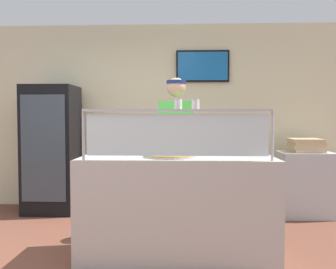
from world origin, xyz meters
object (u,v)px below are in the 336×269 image
Objects in this scene: parmesan_shaker at (178,105)px; pizza_box_stack at (306,145)px; drink_fridge at (52,149)px; pizza_tray at (169,155)px; pepper_flake_shaker at (196,105)px; pizza_server at (174,153)px; worker_figure at (177,146)px.

pizza_box_stack is (1.69, 1.81, -0.48)m from parmesan_shaker.
parmesan_shaker is 2.64m from drink_fridge.
pizza_tray is 0.59m from pepper_flake_shaker.
pizza_tray is 5.81× the size of pepper_flake_shaker.
pizza_tray is 1.79× the size of pizza_server.
parmesan_shaker is 0.05× the size of worker_figure.
pepper_flake_shaker is 2.43m from pizza_box_stack.
pepper_flake_shaker is 1.00m from worker_figure.
pepper_flake_shaker is (0.19, -0.27, 0.44)m from pizza_server.
pizza_tray is 0.55m from parmesan_shaker.
drink_fridge is at bearing 137.47° from pizza_tray.
pizza_server is at bearing -91.41° from worker_figure.
pizza_server is 0.16× the size of drink_fridge.
drink_fridge is 3.49m from pizza_box_stack.
pepper_flake_shaker is 0.20× the size of pizza_box_stack.
pepper_flake_shaker is at bearing -78.73° from worker_figure.
parmesan_shaker is at bearing -73.42° from pizza_tray.
drink_fridge is 4.13× the size of pizza_box_stack.
worker_figure is at bearing 84.73° from pizza_tray.
pizza_tray is 2.32m from drink_fridge.
pizza_box_stack reaches higher than pizza_server.
parmesan_shaker is at bearing -133.07° from pizza_box_stack.
drink_fridge reaches higher than pizza_server.
worker_figure is at bearing 91.87° from parmesan_shaker.
parmesan_shaker and pepper_flake_shaker have the same top height.
parmesan_shaker reaches higher than pizza_box_stack.
pepper_flake_shaker is 0.05× the size of drink_fridge.
parmesan_shaker is 0.20× the size of pizza_box_stack.
worker_figure is at bearing 78.33° from pizza_server.
parmesan_shaker is at bearing -90.74° from pizza_server.
pizza_box_stack is (1.54, 1.81, -0.48)m from pepper_flake_shaker.
parmesan_shaker reaches higher than pizza_tray.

